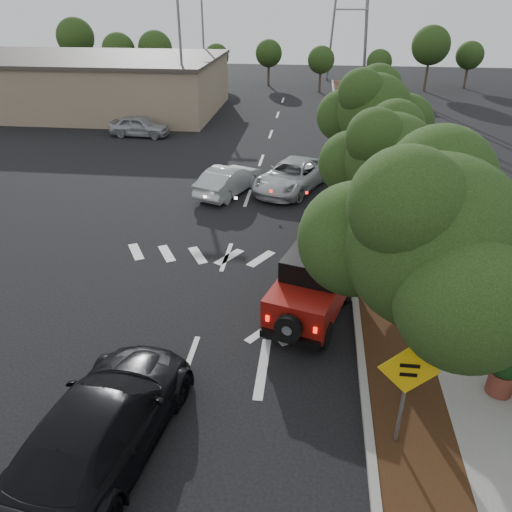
% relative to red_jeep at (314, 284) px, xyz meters
% --- Properties ---
extents(ground, '(120.00, 120.00, 0.00)m').
position_rel_red_jeep_xyz_m(ground, '(-3.25, -2.70, -1.05)').
color(ground, black).
rests_on(ground, ground).
extents(curb, '(0.20, 70.00, 0.15)m').
position_rel_red_jeep_xyz_m(curb, '(1.35, 9.30, -0.98)').
color(curb, '#9E9B93').
rests_on(curb, ground).
extents(planting_strip, '(1.80, 70.00, 0.12)m').
position_rel_red_jeep_xyz_m(planting_strip, '(2.35, 9.30, -0.99)').
color(planting_strip, black).
rests_on(planting_strip, ground).
extents(sidewalk, '(2.00, 70.00, 0.12)m').
position_rel_red_jeep_xyz_m(sidewalk, '(4.25, 9.30, -0.99)').
color(sidewalk, gray).
rests_on(sidewalk, ground).
extents(hedge, '(0.80, 70.00, 0.80)m').
position_rel_red_jeep_xyz_m(hedge, '(5.65, 9.30, -0.65)').
color(hedge, black).
rests_on(hedge, ground).
extents(commercial_building, '(22.00, 12.00, 4.00)m').
position_rel_red_jeep_xyz_m(commercial_building, '(-19.25, 27.30, 0.95)').
color(commercial_building, gray).
rests_on(commercial_building, ground).
extents(transmission_tower, '(7.00, 4.00, 28.00)m').
position_rel_red_jeep_xyz_m(transmission_tower, '(2.75, 45.30, -1.05)').
color(transmission_tower, slate).
rests_on(transmission_tower, ground).
extents(street_tree_near, '(3.80, 3.80, 5.92)m').
position_rel_red_jeep_xyz_m(street_tree_near, '(2.35, -3.20, -1.05)').
color(street_tree_near, black).
rests_on(street_tree_near, ground).
extents(street_tree_mid, '(3.20, 3.20, 5.32)m').
position_rel_red_jeep_xyz_m(street_tree_mid, '(2.35, 3.80, -1.05)').
color(street_tree_mid, black).
rests_on(street_tree_mid, ground).
extents(street_tree_far, '(3.40, 3.40, 5.62)m').
position_rel_red_jeep_xyz_m(street_tree_far, '(2.35, 10.30, -1.05)').
color(street_tree_far, black).
rests_on(street_tree_far, ground).
extents(light_pole_a, '(2.00, 0.22, 9.00)m').
position_rel_red_jeep_xyz_m(light_pole_a, '(-9.75, 23.30, -1.05)').
color(light_pole_a, slate).
rests_on(light_pole_a, ground).
extents(light_pole_b, '(2.00, 0.22, 9.00)m').
position_rel_red_jeep_xyz_m(light_pole_b, '(-10.75, 35.30, -1.05)').
color(light_pole_b, slate).
rests_on(light_pole_b, ground).
extents(red_jeep, '(2.75, 4.23, 2.07)m').
position_rel_red_jeep_xyz_m(red_jeep, '(0.00, 0.00, 0.00)').
color(red_jeep, black).
rests_on(red_jeep, ground).
extents(silver_suv_ahead, '(4.13, 5.63, 1.42)m').
position_rel_red_jeep_xyz_m(silver_suv_ahead, '(-1.24, 10.72, -0.34)').
color(silver_suv_ahead, '#AFB3B7').
rests_on(silver_suv_ahead, ground).
extents(black_suv_oncoming, '(3.10, 5.98, 1.66)m').
position_rel_red_jeep_xyz_m(black_suv_oncoming, '(-4.31, -5.78, -0.22)').
color(black_suv_oncoming, black).
rests_on(black_suv_oncoming, ground).
extents(silver_sedan_oncoming, '(2.85, 4.40, 1.37)m').
position_rel_red_jeep_xyz_m(silver_sedan_oncoming, '(-4.25, 9.80, -0.37)').
color(silver_sedan_oncoming, '#B4B8BC').
rests_on(silver_sedan_oncoming, ground).
extents(parked_suv, '(4.11, 1.88, 1.36)m').
position_rel_red_jeep_xyz_m(parked_suv, '(-12.01, 19.74, -0.37)').
color(parked_suv, '#A2A3A9').
rests_on(parked_suv, ground).
extents(speed_hump_sign, '(1.23, 0.10, 2.63)m').
position_rel_red_jeep_xyz_m(speed_hump_sign, '(1.90, -4.86, 0.77)').
color(speed_hump_sign, slate).
rests_on(speed_hump_sign, ground).
extents(terracotta_planter, '(0.77, 0.77, 1.34)m').
position_rel_red_jeep_xyz_m(terracotta_planter, '(4.59, -3.03, -0.15)').
color(terracotta_planter, brown).
rests_on(terracotta_planter, ground).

